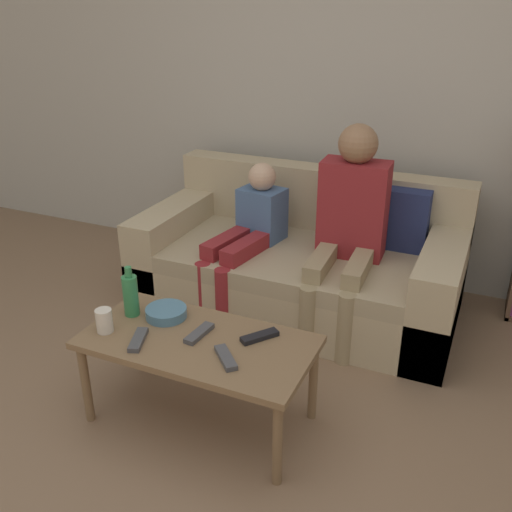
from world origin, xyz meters
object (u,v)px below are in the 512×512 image
object	(u,v)px
person_adult	(350,217)
bottle	(131,295)
cup_near	(104,321)
snack_bowl	(166,312)
person_child	(248,231)
coffee_table	(198,348)
tv_remote_0	(199,333)
couch	(301,265)
tv_remote_3	(138,340)
tv_remote_1	(260,336)
tv_remote_2	(226,358)

from	to	relation	value
person_adult	bottle	xyz separation A→B (m)	(-0.73, -1.04, -0.13)
cup_near	snack_bowl	xyz separation A→B (m)	(0.18, 0.21, -0.03)
person_child	bottle	bearing A→B (deg)	-87.78
cup_near	coffee_table	bearing A→B (deg)	14.96
coffee_table	snack_bowl	bearing A→B (deg)	154.38
person_child	tv_remote_0	bearing A→B (deg)	-67.03
couch	person_adult	world-z (taller)	person_adult
person_adult	tv_remote_3	xyz separation A→B (m)	(-0.57, -1.23, -0.22)
tv_remote_1	coffee_table	bearing A→B (deg)	-118.00
coffee_table	snack_bowl	distance (m)	0.26
couch	tv_remote_2	xyz separation A→B (m)	(0.13, -1.28, 0.17)
person_child	tv_remote_1	size ratio (longest dim) A/B	5.29
tv_remote_2	person_adult	bearing A→B (deg)	37.66
cup_near	tv_remote_1	distance (m)	0.68
tv_remote_3	tv_remote_0	bearing A→B (deg)	15.25
coffee_table	person_adult	bearing A→B (deg)	72.60
person_child	cup_near	xyz separation A→B (m)	(-0.16, -1.16, -0.02)
snack_bowl	coffee_table	bearing A→B (deg)	-25.62
person_child	snack_bowl	size ratio (longest dim) A/B	4.65
person_adult	cup_near	xyz separation A→B (m)	(-0.75, -1.21, -0.18)
tv_remote_0	tv_remote_3	world-z (taller)	same
coffee_table	bottle	xyz separation A→B (m)	(-0.38, 0.06, 0.15)
tv_remote_2	snack_bowl	bearing A→B (deg)	109.94
couch	tv_remote_2	size ratio (longest dim) A/B	12.11
tv_remote_2	tv_remote_3	world-z (taller)	same
tv_remote_0	bottle	world-z (taller)	bottle
person_adult	tv_remote_2	xyz separation A→B (m)	(-0.17, -1.19, -0.22)
tv_remote_0	tv_remote_2	distance (m)	0.22
couch	person_child	world-z (taller)	person_child
coffee_table	bottle	size ratio (longest dim) A/B	4.12
cup_near	tv_remote_3	size ratio (longest dim) A/B	0.60
cup_near	bottle	world-z (taller)	bottle
tv_remote_3	snack_bowl	bearing A→B (deg)	70.65
person_child	cup_near	size ratio (longest dim) A/B	8.20
person_child	tv_remote_1	xyz separation A→B (m)	(0.48, -0.94, -0.06)
coffee_table	tv_remote_1	world-z (taller)	tv_remote_1
tv_remote_0	couch	bearing A→B (deg)	92.65
tv_remote_0	tv_remote_1	bearing A→B (deg)	23.84
person_child	bottle	world-z (taller)	person_child
bottle	snack_bowl	bearing A→B (deg)	15.85
coffee_table	tv_remote_0	world-z (taller)	tv_remote_0
tv_remote_3	bottle	distance (m)	0.26
person_adult	tv_remote_1	size ratio (longest dim) A/B	6.97
cup_near	tv_remote_2	size ratio (longest dim) A/B	0.69
person_child	tv_remote_0	distance (m)	1.05
person_adult	couch	bearing A→B (deg)	162.10
tv_remote_0	bottle	bearing A→B (deg)	-179.83
tv_remote_0	tv_remote_2	world-z (taller)	same
person_child	couch	bearing A→B (deg)	35.85
couch	coffee_table	bearing A→B (deg)	-92.18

